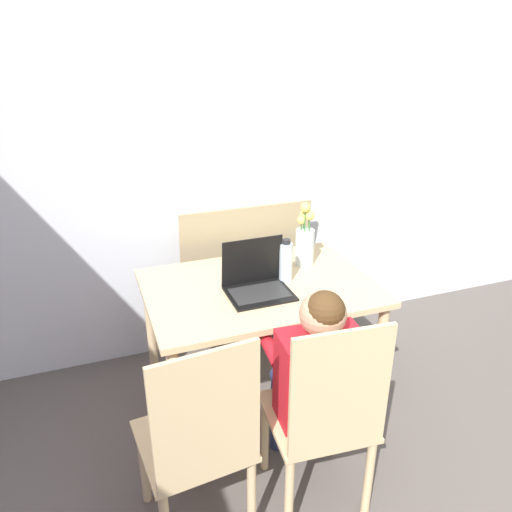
{
  "coord_description": "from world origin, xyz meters",
  "views": [
    {
      "loc": [
        -0.99,
        -0.51,
        1.85
      ],
      "look_at": [
        -0.27,
        1.49,
        0.89
      ],
      "focal_mm": 35.0,
      "sensor_mm": 36.0,
      "label": 1
    }
  ],
  "objects_px": {
    "chair_spare": "(199,443)",
    "person_seated": "(314,367)",
    "laptop": "(256,280)",
    "flower_vase": "(305,241)",
    "chair_occupied": "(324,418)",
    "water_bottle": "(286,262)"
  },
  "relations": [
    {
      "from": "chair_spare",
      "to": "laptop",
      "type": "relative_size",
      "value": 3.1
    },
    {
      "from": "chair_spare",
      "to": "person_seated",
      "type": "xyz_separation_m",
      "value": [
        0.5,
        0.08,
        0.15
      ]
    },
    {
      "from": "chair_occupied",
      "to": "person_seated",
      "type": "height_order",
      "value": "person_seated"
    },
    {
      "from": "person_seated",
      "to": "chair_occupied",
      "type": "bearing_deg",
      "value": 90.0
    },
    {
      "from": "chair_spare",
      "to": "person_seated",
      "type": "distance_m",
      "value": 0.53
    },
    {
      "from": "person_seated",
      "to": "flower_vase",
      "type": "relative_size",
      "value": 2.83
    },
    {
      "from": "chair_spare",
      "to": "laptop",
      "type": "distance_m",
      "value": 0.82
    },
    {
      "from": "chair_spare",
      "to": "person_seated",
      "type": "bearing_deg",
      "value": -175.84
    },
    {
      "from": "chair_occupied",
      "to": "flower_vase",
      "type": "xyz_separation_m",
      "value": [
        0.3,
        0.85,
        0.38
      ]
    },
    {
      "from": "person_seated",
      "to": "laptop",
      "type": "distance_m",
      "value": 0.55
    },
    {
      "from": "person_seated",
      "to": "flower_vase",
      "type": "bearing_deg",
      "value": -106.96
    },
    {
      "from": "flower_vase",
      "to": "water_bottle",
      "type": "distance_m",
      "value": 0.23
    },
    {
      "from": "laptop",
      "to": "chair_occupied",
      "type": "bearing_deg",
      "value": -86.38
    },
    {
      "from": "person_seated",
      "to": "water_bottle",
      "type": "xyz_separation_m",
      "value": [
        0.12,
        0.58,
        0.2
      ]
    },
    {
      "from": "flower_vase",
      "to": "laptop",
      "type": "bearing_deg",
      "value": -150.22
    },
    {
      "from": "person_seated",
      "to": "flower_vase",
      "type": "height_order",
      "value": "flower_vase"
    },
    {
      "from": "chair_spare",
      "to": "person_seated",
      "type": "height_order",
      "value": "person_seated"
    },
    {
      "from": "chair_spare",
      "to": "laptop",
      "type": "bearing_deg",
      "value": -131.56
    },
    {
      "from": "chair_occupied",
      "to": "laptop",
      "type": "distance_m",
      "value": 0.72
    },
    {
      "from": "flower_vase",
      "to": "chair_occupied",
      "type": "bearing_deg",
      "value": -109.25
    },
    {
      "from": "chair_spare",
      "to": "water_bottle",
      "type": "distance_m",
      "value": 0.97
    },
    {
      "from": "water_bottle",
      "to": "person_seated",
      "type": "bearing_deg",
      "value": -101.42
    }
  ]
}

